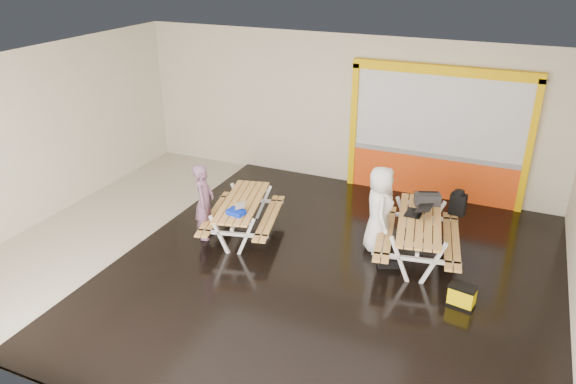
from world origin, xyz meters
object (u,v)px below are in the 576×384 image
at_px(picnic_table_left, 242,209).
at_px(picnic_table_right, 419,229).
at_px(toolbox, 427,199).
at_px(dark_case, 389,261).
at_px(blue_pouch, 236,212).
at_px(person_right, 380,210).
at_px(fluke_bag, 462,296).
at_px(person_left, 204,202).
at_px(laptop_left, 236,209).
at_px(laptop_right, 418,211).
at_px(backpack, 458,203).

height_order(picnic_table_left, picnic_table_right, picnic_table_right).
relative_size(toolbox, dark_case, 1.29).
relative_size(blue_pouch, dark_case, 0.77).
height_order(person_right, fluke_bag, person_right).
distance_m(person_left, blue_pouch, 0.80).
bearing_deg(picnic_table_left, person_right, 10.75).
bearing_deg(laptop_left, laptop_right, 18.98).
bearing_deg(dark_case, laptop_left, -170.46).
bearing_deg(dark_case, backpack, 59.71).
xyz_separation_m(person_right, laptop_right, (0.65, 0.16, 0.02)).
xyz_separation_m(picnic_table_left, laptop_left, (0.10, -0.42, 0.23)).
bearing_deg(fluke_bag, picnic_table_right, 129.53).
bearing_deg(person_right, fluke_bag, -144.07).
bearing_deg(picnic_table_right, laptop_left, -164.31).
xyz_separation_m(picnic_table_right, laptop_left, (-3.20, -0.90, 0.18)).
xyz_separation_m(picnic_table_right, person_left, (-3.91, -0.86, 0.17)).
xyz_separation_m(laptop_right, dark_case, (-0.31, -0.60, -0.78)).
bearing_deg(person_left, fluke_bag, -111.01).
relative_size(blue_pouch, backpack, 0.63).
distance_m(laptop_right, blue_pouch, 3.28).
relative_size(picnic_table_right, dark_case, 5.79).
height_order(picnic_table_left, person_left, person_left).
distance_m(person_right, dark_case, 0.94).
bearing_deg(blue_pouch, toolbox, 28.26).
height_order(toolbox, dark_case, toolbox).
distance_m(picnic_table_right, person_left, 4.00).
bearing_deg(picnic_table_left, fluke_bag, -9.06).
xyz_separation_m(laptop_left, laptop_right, (3.12, 1.07, 0.08)).
xyz_separation_m(laptop_left, dark_case, (2.81, 0.47, -0.70)).
height_order(laptop_right, fluke_bag, laptop_right).
xyz_separation_m(person_left, toolbox, (3.91, 1.52, 0.14)).
bearing_deg(toolbox, picnic_table_left, -161.03).
bearing_deg(laptop_right, dark_case, -117.45).
bearing_deg(blue_pouch, laptop_left, 120.88).
relative_size(picnic_table_right, person_right, 1.41).
distance_m(laptop_right, fluke_bag, 1.81).
height_order(person_left, dark_case, person_left).
distance_m(blue_pouch, toolbox, 3.55).
relative_size(laptop_right, dark_case, 1.13).
height_order(picnic_table_left, laptop_right, laptop_right).
relative_size(laptop_right, fluke_bag, 1.00).
xyz_separation_m(dark_case, fluke_bag, (1.34, -0.73, 0.10)).
bearing_deg(fluke_bag, person_right, 145.34).
bearing_deg(picnic_table_right, fluke_bag, -50.47).
distance_m(toolbox, backpack, 0.72).
bearing_deg(dark_case, fluke_bag, -28.37).
xyz_separation_m(person_left, dark_case, (3.52, 0.43, -0.69)).
relative_size(person_left, person_right, 0.91).
bearing_deg(toolbox, backpack, 42.09).
distance_m(laptop_right, backpack, 1.13).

